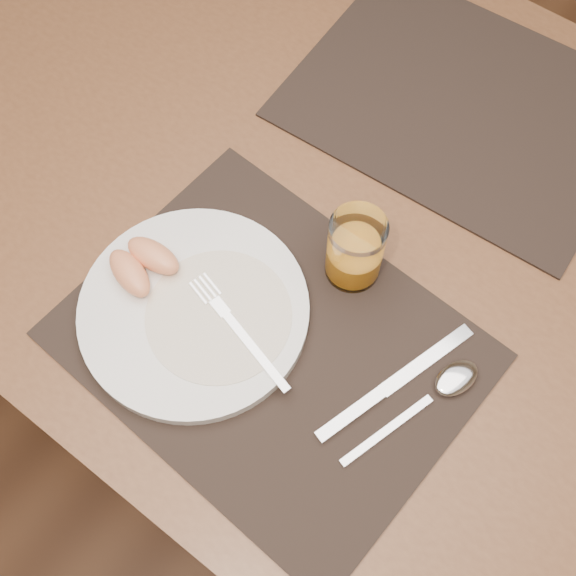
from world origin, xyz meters
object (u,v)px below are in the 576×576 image
Objects in this scene: fork at (232,322)px; spoon at (446,386)px; table at (360,242)px; placemat_near at (270,345)px; juice_glass at (355,251)px; plate at (194,310)px; placemat_far at (463,104)px; knife at (383,392)px.

fork is 0.91× the size of spoon.
fork is 0.25m from spoon.
placemat_near is (0.02, -0.22, 0.09)m from table.
table is 0.16m from juice_glass.
plate is 0.05m from fork.
placemat_near is at bearing 13.00° from fork.
table is 0.24m from placemat_far.
juice_glass is (0.07, 0.15, 0.03)m from fork.
placemat_near is at bearing -157.80° from spoon.
plate is at bearing -100.97° from placemat_far.
placemat_far is at bearing 94.64° from juice_glass.
placemat_far is 0.47m from plate.
knife is 0.16m from juice_glass.
fork is at bearing -159.53° from spoon.
fork reaches higher than table.
table is 0.26m from knife.
placemat_far is at bearing 118.13° from spoon.
plate is 1.56× the size of fork.
knife is (0.23, 0.05, -0.01)m from plate.
placemat_far is 2.60× the size of fork.
placemat_near is at bearing -167.70° from knife.
juice_glass is at bearing 66.09° from fork.
placemat_near is 0.10m from plate.
juice_glass is (-0.12, 0.11, 0.04)m from knife.
knife reaches higher than table.
plate reaches higher than placemat_far.
plate is 0.30m from spoon.
table is 7.41× the size of spoon.
fork reaches higher than placemat_near.
fork is 0.80× the size of knife.
juice_glass is (0.02, 0.14, 0.05)m from placemat_near.
placemat_near is 2.10× the size of knife.
spoon is at bearing 41.78° from knife.
placemat_near is 0.20m from spoon.
placemat_near is at bearing -89.30° from placemat_far.
juice_glass is at bearing 54.45° from plate.
spoon is (0.19, -0.36, 0.01)m from placemat_far.
placemat_far is (-0.01, 0.44, 0.00)m from placemat_near.
juice_glass reaches higher than knife.
fork is 0.19m from knife.
plate reaches higher than knife.
juice_glass reaches higher than table.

